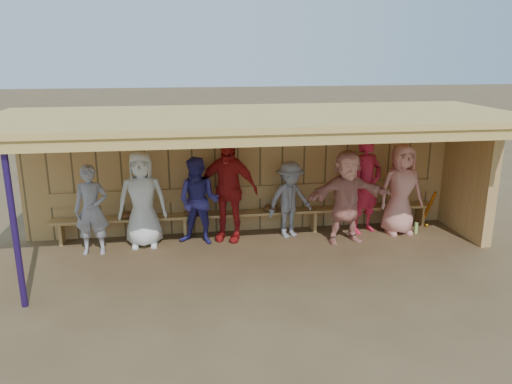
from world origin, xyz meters
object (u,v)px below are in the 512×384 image
Objects in this scene: player_a at (91,210)px; player_f at (347,197)px; player_b at (142,199)px; player_e at (290,200)px; bench at (250,207)px; player_c at (199,201)px; player_h at (401,190)px; player_g at (366,185)px; player_d at (227,189)px.

player_f is at bearing 1.22° from player_a.
player_b reaches higher than player_e.
player_a is at bearing -167.53° from bench.
player_h is at bearing 20.39° from player_c.
player_e is 0.76× the size of player_g.
player_d reaches higher than player_e.
player_d is 1.23m from player_e.
player_d reaches higher than player_g.
player_g reaches higher than player_c.
player_e is 0.83m from bench.
player_f is (0.98, -0.44, 0.14)m from player_e.
player_h reaches higher than player_c.
bench is (1.03, 0.43, -0.30)m from player_c.
player_f is 0.74m from player_g.
player_c is at bearing -157.09° from bench.
player_b is 1.09× the size of player_c.
player_c reaches higher than player_e.
player_f is (4.62, -0.13, 0.08)m from player_a.
player_c reaches higher than bench.
player_d is at bearing 157.16° from player_e.
player_c is 1.76m from player_e.
player_h is 0.24× the size of bench.
player_f is (2.73, -0.35, 0.06)m from player_c.
player_d is 3.39m from player_h.
player_c is at bearing 176.07° from player_h.
player_e is at bearing 149.62° from player_f.
player_f is 0.23× the size of bench.
player_h is at bearing -9.49° from bench.
player_c is 1.11× the size of player_e.
player_h is (1.20, 0.29, 0.01)m from player_f.
player_b is (0.86, 0.24, 0.09)m from player_a.
player_d is 1.11× the size of player_h.
player_g reaches higher than player_b.
player_c is at bearing 157.24° from player_g.
player_a is 0.91× the size of player_f.
player_f is (2.18, -0.47, -0.11)m from player_d.
player_h is (0.65, -0.18, -0.08)m from player_g.
player_g is (5.18, 0.34, 0.17)m from player_a.
player_b is 4.31m from player_g.
player_f is at bearing -5.81° from player_b.
player_b is at bearing 156.34° from player_g.
player_c is 2.76m from player_f.
player_e is (1.20, -0.03, -0.25)m from player_d.
player_a reaches higher than player_e.
bench is (-1.71, 0.78, -0.36)m from player_f.
player_a is at bearing -149.53° from player_d.
player_a is at bearing 178.39° from player_h.
player_e is at bearing 1.21° from player_b.
bench is at bearing 133.73° from player_e.
player_d is 0.73m from bench.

